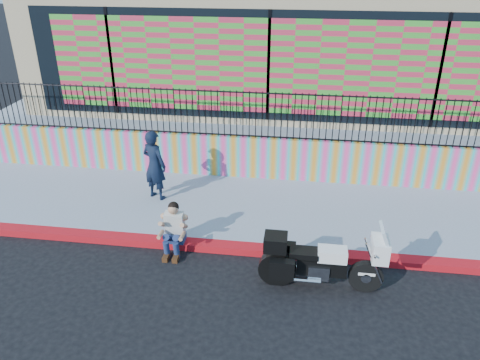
# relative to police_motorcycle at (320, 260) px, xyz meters

# --- Properties ---
(ground) EXTENTS (90.00, 90.00, 0.00)m
(ground) POSITION_rel_police_motorcycle_xyz_m (-1.40, 0.89, -0.57)
(ground) COLOR black
(ground) RESTS_ON ground
(red_curb) EXTENTS (16.00, 0.30, 0.15)m
(red_curb) POSITION_rel_police_motorcycle_xyz_m (-1.40, 0.89, -0.50)
(red_curb) COLOR red
(red_curb) RESTS_ON ground
(sidewalk) EXTENTS (16.00, 3.00, 0.15)m
(sidewalk) POSITION_rel_police_motorcycle_xyz_m (-1.40, 2.54, -0.50)
(sidewalk) COLOR gray
(sidewalk) RESTS_ON ground
(mural_wall) EXTENTS (16.00, 0.20, 1.10)m
(mural_wall) POSITION_rel_police_motorcycle_xyz_m (-1.40, 4.14, 0.13)
(mural_wall) COLOR #FF4394
(mural_wall) RESTS_ON sidewalk
(metal_fence) EXTENTS (15.80, 0.04, 1.20)m
(metal_fence) POSITION_rel_police_motorcycle_xyz_m (-1.40, 4.14, 1.28)
(metal_fence) COLOR black
(metal_fence) RESTS_ON mural_wall
(elevated_platform) EXTENTS (16.00, 10.00, 1.25)m
(elevated_platform) POSITION_rel_police_motorcycle_xyz_m (-1.40, 9.24, 0.05)
(elevated_platform) COLOR gray
(elevated_platform) RESTS_ON ground
(storefront_building) EXTENTS (14.00, 8.06, 4.00)m
(storefront_building) POSITION_rel_police_motorcycle_xyz_m (-1.40, 9.02, 2.68)
(storefront_building) COLOR #CAB586
(storefront_building) RESTS_ON elevated_platform
(police_motorcycle) EXTENTS (2.20, 0.73, 1.37)m
(police_motorcycle) POSITION_rel_police_motorcycle_xyz_m (0.00, 0.00, 0.00)
(police_motorcycle) COLOR black
(police_motorcycle) RESTS_ON ground
(police_officer) EXTENTS (0.73, 0.63, 1.71)m
(police_officer) POSITION_rel_police_motorcycle_xyz_m (-3.84, 2.66, 0.43)
(police_officer) COLOR black
(police_officer) RESTS_ON sidewalk
(seated_man) EXTENTS (0.54, 0.71, 1.06)m
(seated_man) POSITION_rel_police_motorcycle_xyz_m (-2.88, 0.68, -0.12)
(seated_man) COLOR navy
(seated_man) RESTS_ON ground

